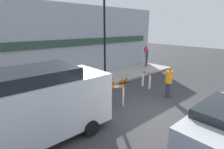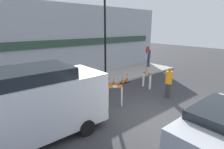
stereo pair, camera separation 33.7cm
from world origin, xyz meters
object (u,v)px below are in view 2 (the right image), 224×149
at_px(parked_car_1, 224,132).
at_px(person_pedestrian, 149,57).
at_px(work_van, 28,103).
at_px(streetlamp_post, 105,21).
at_px(stop_sign, 147,55).
at_px(person_worker, 169,82).

bearing_deg(parked_car_1, person_pedestrian, 48.86).
relative_size(person_pedestrian, work_van, 0.34).
height_order(streetlamp_post, stop_sign, streetlamp_post).
xyz_separation_m(streetlamp_post, person_worker, (1.29, -4.09, -3.32)).
relative_size(streetlamp_post, person_worker, 3.76).
relative_size(streetlamp_post, parked_car_1, 1.71).
xyz_separation_m(person_pedestrian, parked_car_1, (-8.10, -9.27, -0.17)).
bearing_deg(person_worker, stop_sign, -69.75).
distance_m(streetlamp_post, stop_sign, 5.33).
distance_m(person_worker, person_pedestrian, 7.48).
distance_m(streetlamp_post, person_pedestrian, 7.24).
distance_m(stop_sign, work_van, 10.93).
xyz_separation_m(person_worker, work_van, (-7.06, 0.89, 0.48)).
distance_m(stop_sign, person_pedestrian, 2.19).
bearing_deg(work_van, person_worker, -7.19).
height_order(person_pedestrian, work_van, work_van).
bearing_deg(work_van, parked_car_1, -49.16).
bearing_deg(person_pedestrian, parked_car_1, 58.13).
relative_size(stop_sign, work_van, 0.41).
xyz_separation_m(stop_sign, person_worker, (-3.33, -4.26, -0.68)).
xyz_separation_m(stop_sign, parked_car_1, (-6.35, -8.05, -0.66)).
distance_m(person_worker, work_van, 7.13).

